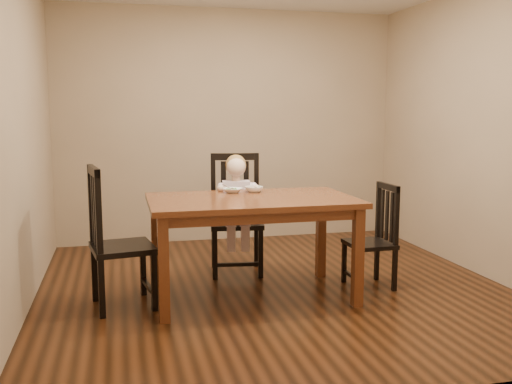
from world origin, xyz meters
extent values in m
cube|color=#45220E|center=(0.00, 0.00, 0.00)|extent=(4.00, 4.00, 0.01)
cube|color=#977E60|center=(0.00, 2.00, 1.35)|extent=(4.00, 0.01, 2.70)
cube|color=#977E60|center=(0.00, -2.00, 1.35)|extent=(4.00, 0.01, 2.70)
cube|color=#977E60|center=(-2.00, 0.00, 1.35)|extent=(0.01, 4.00, 2.70)
cube|color=#977E60|center=(2.00, 0.00, 1.35)|extent=(0.01, 4.00, 2.70)
cube|color=#4F2512|center=(-0.24, -0.18, 0.81)|extent=(1.67, 1.00, 0.04)
cube|color=#4F2512|center=(-0.24, -0.18, 0.74)|extent=(1.53, 0.87, 0.09)
cube|color=#4F2512|center=(-1.00, -0.60, 0.39)|extent=(0.08, 0.08, 0.79)
cube|color=#4F2512|center=(0.51, -0.61, 0.39)|extent=(0.08, 0.08, 0.79)
cube|color=#4F2512|center=(-0.99, 0.24, 0.39)|extent=(0.08, 0.08, 0.79)
cube|color=#4F2512|center=(0.52, 0.24, 0.39)|extent=(0.08, 0.08, 0.79)
cube|color=black|center=(-0.22, 0.54, 0.48)|extent=(0.55, 0.53, 0.04)
cube|color=black|center=(0.02, 0.71, 0.23)|extent=(0.05, 0.05, 0.45)
cube|color=black|center=(-0.40, 0.77, 0.23)|extent=(0.05, 0.05, 0.45)
cube|color=black|center=(-0.04, 0.32, 0.23)|extent=(0.05, 0.05, 0.45)
cube|color=black|center=(-0.46, 0.38, 0.23)|extent=(0.05, 0.05, 0.45)
cube|color=black|center=(0.02, 0.71, 0.81)|extent=(0.05, 0.05, 0.63)
cube|color=black|center=(-0.40, 0.77, 0.81)|extent=(0.05, 0.05, 0.63)
cube|color=black|center=(-0.19, 0.74, 1.09)|extent=(0.47, 0.10, 0.07)
cube|color=black|center=(-0.08, 0.72, 0.78)|extent=(0.05, 0.03, 0.54)
cube|color=black|center=(-0.19, 0.74, 0.78)|extent=(0.05, 0.03, 0.54)
cube|color=black|center=(-0.30, 0.76, 0.78)|extent=(0.05, 0.03, 0.54)
cube|color=black|center=(-1.28, -0.17, 0.47)|extent=(0.53, 0.55, 0.04)
cube|color=black|center=(-1.51, 0.00, 0.22)|extent=(0.05, 0.05, 0.45)
cube|color=black|center=(-1.44, -0.41, 0.22)|extent=(0.05, 0.05, 0.45)
cube|color=black|center=(-1.12, 0.07, 0.22)|extent=(0.05, 0.05, 0.45)
cube|color=black|center=(-1.05, -0.34, 0.22)|extent=(0.05, 0.05, 0.45)
cube|color=black|center=(-1.51, 0.00, 0.81)|extent=(0.05, 0.05, 0.62)
cube|color=black|center=(-1.44, -0.41, 0.81)|extent=(0.05, 0.05, 0.62)
cube|color=black|center=(-1.47, -0.20, 1.08)|extent=(0.11, 0.46, 0.07)
cube|color=black|center=(-1.49, -0.09, 0.77)|extent=(0.03, 0.05, 0.54)
cube|color=black|center=(-1.47, -0.20, 0.77)|extent=(0.03, 0.05, 0.54)
cube|color=black|center=(-1.46, -0.31, 0.77)|extent=(0.03, 0.05, 0.54)
cube|color=black|center=(0.82, -0.16, 0.38)|extent=(0.38, 0.40, 0.04)
cube|color=black|center=(0.98, -0.33, 0.18)|extent=(0.04, 0.04, 0.36)
cube|color=black|center=(0.98, 0.01, 0.18)|extent=(0.04, 0.04, 0.36)
cube|color=black|center=(0.66, -0.33, 0.18)|extent=(0.04, 0.04, 0.36)
cube|color=black|center=(0.66, 0.01, 0.18)|extent=(0.04, 0.04, 0.36)
cube|color=black|center=(0.98, -0.33, 0.65)|extent=(0.04, 0.04, 0.51)
cube|color=black|center=(0.98, 0.01, 0.65)|extent=(0.04, 0.04, 0.51)
cube|color=black|center=(0.98, -0.16, 0.88)|extent=(0.04, 0.37, 0.05)
cube|color=black|center=(0.98, -0.25, 0.63)|extent=(0.02, 0.04, 0.44)
cube|color=black|center=(0.98, -0.16, 0.63)|extent=(0.02, 0.04, 0.44)
cube|color=black|center=(0.98, -0.07, 0.63)|extent=(0.02, 0.04, 0.44)
imported|color=white|center=(-0.34, 0.14, 0.85)|extent=(0.22, 0.22, 0.04)
imported|color=white|center=(-0.15, 0.13, 0.86)|extent=(0.19, 0.19, 0.05)
cube|color=silver|center=(-0.38, 0.12, 0.88)|extent=(0.10, 0.09, 0.05)
cube|color=silver|center=(-0.38, 0.12, 0.87)|extent=(0.04, 0.04, 0.01)
camera|label=1|loc=(-1.29, -4.64, 1.54)|focal=40.00mm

